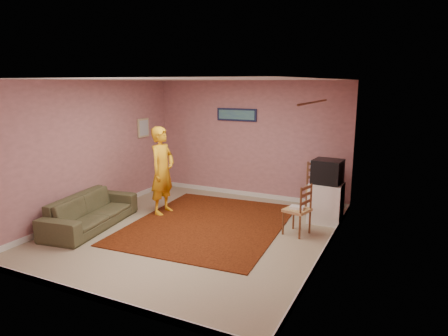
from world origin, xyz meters
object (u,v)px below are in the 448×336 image
at_px(chair_a, 317,183).
at_px(sofa, 91,211).
at_px(chair_b, 297,204).
at_px(person, 162,171).
at_px(tv_cabinet, 326,203).
at_px(crt_tv, 327,171).

distance_m(chair_a, sofa, 4.33).
xyz_separation_m(chair_b, person, (-2.70, -0.05, 0.32)).
height_order(sofa, person, person).
relative_size(chair_b, sofa, 0.24).
relative_size(tv_cabinet, sofa, 0.38).
bearing_deg(tv_cabinet, chair_b, -110.80).
bearing_deg(person, chair_a, -62.70).
bearing_deg(chair_b, sofa, -55.19).
xyz_separation_m(chair_a, sofa, (-3.47, -2.57, -0.32)).
relative_size(crt_tv, sofa, 0.28).
relative_size(crt_tv, chair_a, 1.00).
bearing_deg(chair_b, crt_tv, 174.19).
bearing_deg(crt_tv, tv_cabinet, -0.00).
xyz_separation_m(tv_cabinet, sofa, (-3.75, -2.10, -0.08)).
distance_m(tv_cabinet, crt_tv, 0.59).
xyz_separation_m(chair_a, person, (-2.74, -1.36, 0.26)).
relative_size(chair_b, person, 0.28).
bearing_deg(sofa, crt_tv, -69.39).
bearing_deg(chair_b, tv_cabinet, 173.87).
bearing_deg(crt_tv, sofa, -146.15).
height_order(crt_tv, chair_b, crt_tv).
xyz_separation_m(tv_cabinet, chair_a, (-0.28, 0.48, 0.24)).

